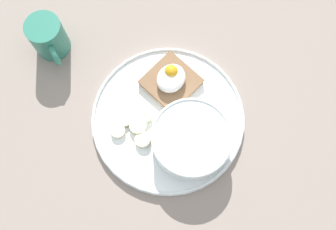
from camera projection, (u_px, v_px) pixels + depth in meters
ground_plane at (168, 121)px, 75.90cm from camera, size 120.00×120.00×2.00cm
plate at (168, 118)px, 74.18cm from camera, size 30.41×30.41×1.60cm
oatmeal_bowl at (191, 140)px, 69.94cm from camera, size 14.95×14.95×5.48cm
toast_slice at (171, 82)px, 75.23cm from camera, size 11.23×11.23×1.59cm
poached_egg at (171, 77)px, 73.29cm from camera, size 6.27×5.44×3.45cm
banana_slice_front at (143, 140)px, 72.03cm from camera, size 3.13×3.27×1.61cm
banana_slice_left at (145, 116)px, 73.50cm from camera, size 4.07×4.09×1.26cm
banana_slice_back at (124, 120)px, 73.36cm from camera, size 4.11×4.08×1.15cm
banana_slice_right at (118, 131)px, 72.65cm from camera, size 3.99×3.98×1.17cm
banana_slice_inner at (138, 126)px, 72.85cm from camera, size 3.69×3.64×1.37cm
coffee_mug at (48, 37)px, 75.46cm from camera, size 7.83×9.61×8.28cm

